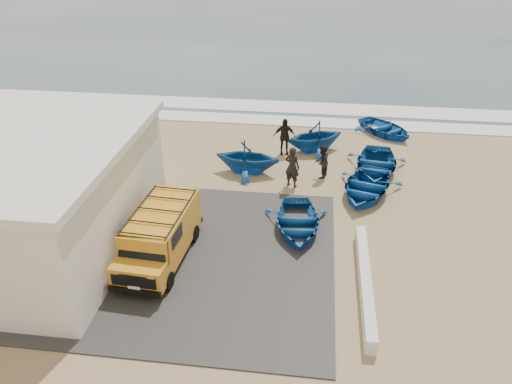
{
  "coord_description": "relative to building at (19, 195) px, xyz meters",
  "views": [
    {
      "loc": [
        3.02,
        -16.47,
        11.13
      ],
      "look_at": [
        0.79,
        0.99,
        1.2
      ],
      "focal_mm": 35.0,
      "sensor_mm": 36.0,
      "label": 1
    }
  ],
  "objects": [
    {
      "name": "ocean",
      "position": [
        7.5,
        58.0,
        -2.16
      ],
      "size": [
        180.0,
        88.0,
        0.01
      ],
      "primitive_type": "cube",
      "color": "#385166",
      "rests_on": "ground"
    },
    {
      "name": "surf_line",
      "position": [
        7.5,
        14.0,
        -2.13
      ],
      "size": [
        180.0,
        1.6,
        0.06
      ],
      "primitive_type": "cube",
      "color": "white",
      "rests_on": "ground"
    },
    {
      "name": "surf_wash",
      "position": [
        7.5,
        16.5,
        -2.14
      ],
      "size": [
        180.0,
        2.2,
        0.04
      ],
      "primitive_type": "cube",
      "color": "white",
      "rests_on": "ground"
    },
    {
      "name": "parapet",
      "position": [
        12.5,
        -1.0,
        -1.89
      ],
      "size": [
        0.35,
        6.0,
        0.55
      ],
      "primitive_type": "cube",
      "color": "silver",
      "rests_on": "ground"
    },
    {
      "name": "van",
      "position": [
        5.24,
        -0.24,
        -1.11
      ],
      "size": [
        2.11,
        4.7,
        1.97
      ],
      "rotation": [
        0.0,
        0.0,
        -0.07
      ],
      "color": "orange",
      "rests_on": "ground"
    },
    {
      "name": "ground",
      "position": [
        7.5,
        2.0,
        -2.16
      ],
      "size": [
        160.0,
        160.0,
        0.0
      ],
      "primitive_type": "plane",
      "color": "tan"
    },
    {
      "name": "boat_mid_left",
      "position": [
        7.36,
        7.01,
        -1.35
      ],
      "size": [
        3.34,
        2.95,
        1.63
      ],
      "primitive_type": "imported",
      "rotation": [
        0.0,
        0.0,
        1.48
      ],
      "color": "#14539D",
      "rests_on": "ground"
    },
    {
      "name": "boat_mid_right",
      "position": [
        13.54,
        7.78,
        -1.74
      ],
      "size": [
        3.43,
        4.45,
        0.85
      ],
      "primitive_type": "imported",
      "rotation": [
        0.0,
        0.0,
        -0.13
      ],
      "color": "#14539D",
      "rests_on": "ground"
    },
    {
      "name": "fisherman_back",
      "position": [
        8.95,
        9.38,
        -1.19
      ],
      "size": [
        1.21,
        0.67,
        1.94
      ],
      "primitive_type": "imported",
      "rotation": [
        0.0,
        0.0,
        0.18
      ],
      "color": "black",
      "rests_on": "ground"
    },
    {
      "name": "fisherman_front",
      "position": [
        9.58,
        5.88,
        -1.18
      ],
      "size": [
        0.84,
        0.71,
        1.97
      ],
      "primitive_type": "imported",
      "rotation": [
        0.0,
        0.0,
        2.75
      ],
      "color": "black",
      "rests_on": "ground"
    },
    {
      "name": "boat_far_left",
      "position": [
        10.52,
        9.96,
        -1.34
      ],
      "size": [
        4.05,
        3.88,
        1.66
      ],
      "primitive_type": "imported",
      "rotation": [
        0.0,
        0.0,
        -1.08
      ],
      "color": "#14539D",
      "rests_on": "ground"
    },
    {
      "name": "boat_near_left",
      "position": [
        10.03,
        2.23,
        -1.79
      ],
      "size": [
        2.94,
        3.88,
        0.76
      ],
      "primitive_type": "imported",
      "rotation": [
        0.0,
        0.0,
        0.09
      ],
      "color": "#14539D",
      "rests_on": "ground"
    },
    {
      "name": "building",
      "position": [
        0.0,
        0.0,
        0.0
      ],
      "size": [
        8.4,
        9.4,
        4.3
      ],
      "color": "white",
      "rests_on": "ground"
    },
    {
      "name": "fisherman_middle",
      "position": [
        10.92,
        6.94,
        -1.34
      ],
      "size": [
        0.84,
        0.95,
        1.64
      ],
      "primitive_type": "imported",
      "rotation": [
        0.0,
        0.0,
        -1.88
      ],
      "color": "black",
      "rests_on": "ground"
    },
    {
      "name": "slab",
      "position": [
        5.5,
        -0.0,
        -2.14
      ],
      "size": [
        12.0,
        10.0,
        0.05
      ],
      "primitive_type": "cube",
      "color": "#3A3735",
      "rests_on": "ground"
    },
    {
      "name": "boat_far_right",
      "position": [
        14.47,
        12.69,
        -1.8
      ],
      "size": [
        4.21,
        4.31,
        0.73
      ],
      "primitive_type": "imported",
      "rotation": [
        0.0,
        0.0,
        0.72
      ],
      "color": "#14539D",
      "rests_on": "ground"
    },
    {
      "name": "boat_near_right",
      "position": [
        12.92,
        5.48,
        -1.75
      ],
      "size": [
        3.92,
        4.7,
        0.84
      ],
      "primitive_type": "imported",
      "rotation": [
        0.0,
        0.0,
        -0.29
      ],
      "color": "#14539D",
      "rests_on": "ground"
    }
  ]
}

